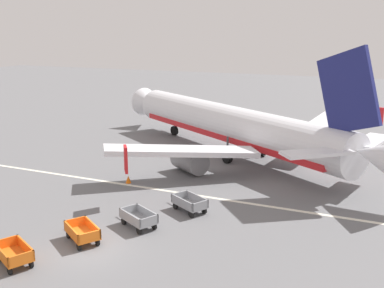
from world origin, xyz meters
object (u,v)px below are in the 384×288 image
object	(u,v)px
airplane	(236,127)
baggage_cart_second_in_row	(14,254)
baggage_cart_fourth_in_row	(138,218)
baggage_cart_third_in_row	(82,232)
traffic_cone_near_plane	(128,179)
baggage_cart_far_end	(190,203)

from	to	relation	value
airplane	baggage_cart_second_in_row	size ratio (longest dim) A/B	9.60
baggage_cart_fourth_in_row	airplane	bearing A→B (deg)	88.81
baggage_cart_third_in_row	traffic_cone_near_plane	size ratio (longest dim) A/B	5.47
baggage_cart_far_end	airplane	bearing A→B (deg)	95.98
baggage_cart_second_in_row	baggage_cart_third_in_row	xyz separation A→B (m)	(1.75, 3.68, 0.00)
airplane	baggage_cart_third_in_row	bearing A→B (deg)	-96.28
airplane	baggage_cart_fourth_in_row	size ratio (longest dim) A/B	9.65
baggage_cart_fourth_in_row	baggage_cart_far_end	world-z (taller)	same
baggage_cart_third_in_row	baggage_cart_fourth_in_row	bearing A→B (deg)	57.63
baggage_cart_third_in_row	baggage_cart_fourth_in_row	xyz separation A→B (m)	(2.02, 3.18, 0.00)
baggage_cart_third_in_row	baggage_cart_far_end	xyz separation A→B (m)	(3.97, 6.87, 0.00)
baggage_cart_second_in_row	baggage_cart_far_end	world-z (taller)	same
baggage_cart_fourth_in_row	traffic_cone_near_plane	world-z (taller)	baggage_cart_fourth_in_row
baggage_cart_fourth_in_row	baggage_cart_far_end	xyz separation A→B (m)	(1.95, 3.69, 0.00)
airplane	baggage_cart_third_in_row	xyz separation A→B (m)	(-2.40, -21.83, -2.45)
airplane	baggage_cart_third_in_row	world-z (taller)	airplane
airplane	baggage_cart_fourth_in_row	world-z (taller)	airplane
airplane	baggage_cart_fourth_in_row	xyz separation A→B (m)	(-0.39, -18.65, -2.45)
baggage_cart_third_in_row	traffic_cone_near_plane	distance (m)	10.88
baggage_cart_second_in_row	baggage_cart_far_end	xyz separation A→B (m)	(5.72, 10.55, 0.00)
baggage_cart_second_in_row	baggage_cart_far_end	bearing A→B (deg)	61.53
airplane	baggage_cart_far_end	size ratio (longest dim) A/B	9.74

